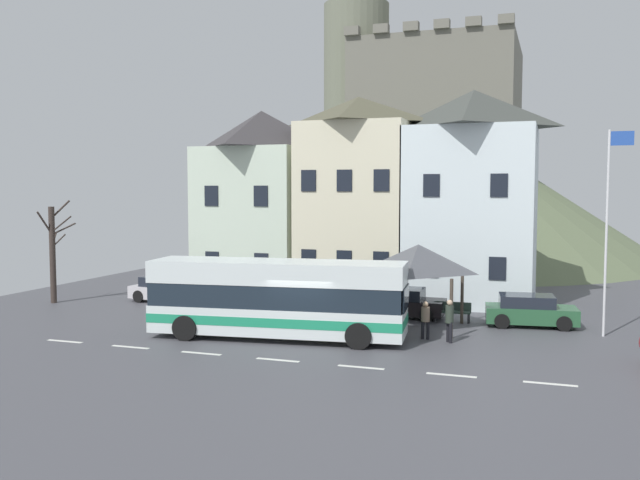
{
  "coord_description": "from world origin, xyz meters",
  "views": [
    {
      "loc": [
        9.04,
        -24.4,
        5.95
      ],
      "look_at": [
        -0.58,
        3.55,
        3.74
      ],
      "focal_mm": 38.55,
      "sensor_mm": 36.0,
      "label": 1
    }
  ],
  "objects_px": {
    "townhouse_02": "(472,197)",
    "parked_car_01": "(170,289)",
    "hilltop_castle": "(437,179)",
    "public_bench": "(452,311)",
    "townhouse_00": "(262,201)",
    "flagpole": "(609,220)",
    "transit_bus": "(278,299)",
    "bus_shelter": "(418,259)",
    "pedestrian_01": "(425,317)",
    "parked_car_02": "(530,311)",
    "parked_car_00": "(401,303)",
    "pedestrian_02": "(400,315)",
    "bare_tree_00": "(53,252)",
    "townhouse_01": "(358,198)",
    "pedestrian_00": "(449,318)"
  },
  "relations": [
    {
      "from": "flagpole",
      "to": "transit_bus",
      "type": "bearing_deg",
      "value": -159.54
    },
    {
      "from": "pedestrian_00",
      "to": "transit_bus",
      "type": "bearing_deg",
      "value": -167.41
    },
    {
      "from": "parked_car_00",
      "to": "bare_tree_00",
      "type": "bearing_deg",
      "value": -174.01
    },
    {
      "from": "parked_car_02",
      "to": "pedestrian_00",
      "type": "distance_m",
      "value": 5.21
    },
    {
      "from": "townhouse_01",
      "to": "public_bench",
      "type": "xyz_separation_m",
      "value": [
        5.88,
        -5.24,
        -4.97
      ]
    },
    {
      "from": "transit_bus",
      "to": "parked_car_02",
      "type": "xyz_separation_m",
      "value": [
        9.4,
        5.83,
        -0.9
      ]
    },
    {
      "from": "parked_car_00",
      "to": "flagpole",
      "type": "xyz_separation_m",
      "value": [
        8.73,
        -1.52,
        4.06
      ]
    },
    {
      "from": "townhouse_00",
      "to": "flagpole",
      "type": "height_order",
      "value": "townhouse_00"
    },
    {
      "from": "pedestrian_01",
      "to": "flagpole",
      "type": "distance_m",
      "value": 8.29
    },
    {
      "from": "bus_shelter",
      "to": "bare_tree_00",
      "type": "distance_m",
      "value": 19.22
    },
    {
      "from": "bare_tree_00",
      "to": "transit_bus",
      "type": "bearing_deg",
      "value": -15.96
    },
    {
      "from": "transit_bus",
      "to": "bus_shelter",
      "type": "xyz_separation_m",
      "value": [
        4.89,
        3.81,
        1.41
      ]
    },
    {
      "from": "transit_bus",
      "to": "parked_car_00",
      "type": "xyz_separation_m",
      "value": [
        3.64,
        6.13,
        -0.9
      ]
    },
    {
      "from": "bus_shelter",
      "to": "pedestrian_01",
      "type": "relative_size",
      "value": 2.39
    },
    {
      "from": "townhouse_02",
      "to": "parked_car_00",
      "type": "distance_m",
      "value": 7.84
    },
    {
      "from": "townhouse_00",
      "to": "townhouse_02",
      "type": "height_order",
      "value": "townhouse_02"
    },
    {
      "from": "hilltop_castle",
      "to": "public_bench",
      "type": "height_order",
      "value": "hilltop_castle"
    },
    {
      "from": "townhouse_00",
      "to": "pedestrian_00",
      "type": "height_order",
      "value": "townhouse_00"
    },
    {
      "from": "townhouse_01",
      "to": "pedestrian_02",
      "type": "distance_m",
      "value": 10.97
    },
    {
      "from": "parked_car_02",
      "to": "flagpole",
      "type": "bearing_deg",
      "value": -29.53
    },
    {
      "from": "bus_shelter",
      "to": "parked_car_02",
      "type": "distance_m",
      "value": 5.46
    },
    {
      "from": "parked_car_00",
      "to": "parked_car_02",
      "type": "distance_m",
      "value": 5.77
    },
    {
      "from": "parked_car_00",
      "to": "transit_bus",
      "type": "bearing_deg",
      "value": -121.15
    },
    {
      "from": "hilltop_castle",
      "to": "townhouse_02",
      "type": "bearing_deg",
      "value": -76.13
    },
    {
      "from": "townhouse_00",
      "to": "townhouse_02",
      "type": "xyz_separation_m",
      "value": [
        12.11,
        -0.17,
        0.31
      ]
    },
    {
      "from": "pedestrian_02",
      "to": "bare_tree_00",
      "type": "xyz_separation_m",
      "value": [
        -18.85,
        2.07,
        1.83
      ]
    },
    {
      "from": "parked_car_02",
      "to": "bare_tree_00",
      "type": "height_order",
      "value": "bare_tree_00"
    },
    {
      "from": "parked_car_02",
      "to": "pedestrian_02",
      "type": "bearing_deg",
      "value": -149.24
    },
    {
      "from": "parked_car_00",
      "to": "townhouse_02",
      "type": "bearing_deg",
      "value": 64.82
    },
    {
      "from": "townhouse_00",
      "to": "public_bench",
      "type": "distance_m",
      "value": 14.26
    },
    {
      "from": "townhouse_00",
      "to": "hilltop_castle",
      "type": "distance_m",
      "value": 23.55
    },
    {
      "from": "parked_car_02",
      "to": "parked_car_01",
      "type": "bearing_deg",
      "value": 171.2
    },
    {
      "from": "public_bench",
      "to": "flagpole",
      "type": "distance_m",
      "value": 7.68
    },
    {
      "from": "townhouse_02",
      "to": "parked_car_01",
      "type": "relative_size",
      "value": 2.53
    },
    {
      "from": "hilltop_castle",
      "to": "pedestrian_01",
      "type": "bearing_deg",
      "value": -81.31
    },
    {
      "from": "parked_car_02",
      "to": "pedestrian_00",
      "type": "height_order",
      "value": "pedestrian_00"
    },
    {
      "from": "bus_shelter",
      "to": "pedestrian_01",
      "type": "height_order",
      "value": "bus_shelter"
    },
    {
      "from": "townhouse_02",
      "to": "public_bench",
      "type": "relative_size",
      "value": 6.71
    },
    {
      "from": "pedestrian_00",
      "to": "pedestrian_02",
      "type": "xyz_separation_m",
      "value": [
        -2.05,
        0.56,
        -0.12
      ]
    },
    {
      "from": "parked_car_02",
      "to": "parked_car_00",
      "type": "bearing_deg",
      "value": 169.76
    },
    {
      "from": "hilltop_castle",
      "to": "parked_car_02",
      "type": "distance_m",
      "value": 30.58
    },
    {
      "from": "townhouse_02",
      "to": "townhouse_00",
      "type": "bearing_deg",
      "value": 179.2
    },
    {
      "from": "townhouse_00",
      "to": "public_bench",
      "type": "xyz_separation_m",
      "value": [
        11.97,
        -6.13,
        -4.75
      ]
    },
    {
      "from": "flagpole",
      "to": "townhouse_00",
      "type": "bearing_deg",
      "value": 158.3
    },
    {
      "from": "parked_car_01",
      "to": "public_bench",
      "type": "bearing_deg",
      "value": 4.37
    },
    {
      "from": "townhouse_02",
      "to": "pedestrian_02",
      "type": "distance_m",
      "value": 10.89
    },
    {
      "from": "bus_shelter",
      "to": "public_bench",
      "type": "height_order",
      "value": "bus_shelter"
    },
    {
      "from": "pedestrian_02",
      "to": "townhouse_00",
      "type": "bearing_deg",
      "value": 136.6
    },
    {
      "from": "bus_shelter",
      "to": "public_bench",
      "type": "distance_m",
      "value": 3.38
    },
    {
      "from": "pedestrian_02",
      "to": "parked_car_00",
      "type": "bearing_deg",
      "value": 102.16
    }
  ]
}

